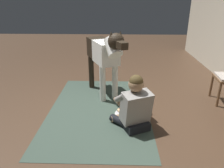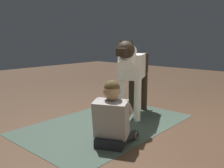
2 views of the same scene
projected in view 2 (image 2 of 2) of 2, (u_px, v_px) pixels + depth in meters
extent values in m
plane|color=#473222|center=(104.00, 126.00, 3.69)|extent=(15.51, 15.51, 0.00)
cube|color=#39493E|center=(107.00, 124.00, 3.78)|extent=(2.57, 1.64, 0.01)
cube|color=black|center=(110.00, 142.00, 2.97)|extent=(0.36, 0.41, 0.12)
cylinder|color=black|center=(103.00, 135.00, 3.17)|extent=(0.34, 0.38, 0.11)
cylinder|color=#A27E5A|center=(111.00, 132.00, 3.29)|extent=(0.25, 0.36, 0.09)
cylinder|color=black|center=(126.00, 138.00, 3.08)|extent=(0.40, 0.11, 0.11)
cylinder|color=#A27E5A|center=(123.00, 134.00, 3.24)|extent=(0.21, 0.37, 0.09)
cube|color=gray|center=(111.00, 119.00, 2.95)|extent=(0.42, 0.48, 0.47)
cylinder|color=gray|center=(101.00, 105.00, 3.11)|extent=(0.30, 0.19, 0.24)
cylinder|color=#A27E5A|center=(110.00, 113.00, 3.32)|extent=(0.28, 0.14, 0.12)
cylinder|color=gray|center=(128.00, 107.00, 3.01)|extent=(0.30, 0.19, 0.24)
cylinder|color=#A27E5A|center=(128.00, 115.00, 3.25)|extent=(0.26, 0.21, 0.12)
sphere|color=#A27E5A|center=(112.00, 91.00, 2.92)|extent=(0.21, 0.21, 0.21)
sphere|color=#4D3D20|center=(112.00, 88.00, 2.92)|extent=(0.19, 0.19, 0.19)
cylinder|color=white|center=(137.00, 101.00, 3.88)|extent=(0.11, 0.11, 0.66)
cylinder|color=white|center=(123.00, 99.00, 3.95)|extent=(0.11, 0.11, 0.66)
cylinder|color=black|center=(144.00, 92.00, 4.50)|extent=(0.11, 0.11, 0.66)
cylinder|color=black|center=(131.00, 91.00, 4.57)|extent=(0.11, 0.11, 0.66)
cube|color=white|center=(132.00, 66.00, 3.95)|extent=(0.62, 0.53, 0.38)
cube|color=black|center=(137.00, 64.00, 4.33)|extent=(0.55, 0.48, 0.37)
cylinder|color=white|center=(127.00, 57.00, 3.59)|extent=(0.44, 0.37, 0.38)
sphere|color=black|center=(126.00, 50.00, 3.48)|extent=(0.26, 0.26, 0.26)
cube|color=black|center=(122.00, 52.00, 3.28)|extent=(0.22, 0.18, 0.10)
cone|color=black|center=(131.00, 43.00, 3.45)|extent=(0.12, 0.12, 0.12)
cone|color=black|center=(121.00, 43.00, 3.50)|extent=(0.12, 0.12, 0.12)
cylinder|color=black|center=(140.00, 65.00, 4.57)|extent=(0.33, 0.18, 0.22)
cylinder|color=silver|center=(120.00, 132.00, 3.43)|extent=(0.24, 0.24, 0.01)
cylinder|color=#E8BA81|center=(119.00, 130.00, 3.43)|extent=(0.18, 0.14, 0.05)
cylinder|color=#E8BA81|center=(122.00, 130.00, 3.42)|extent=(0.18, 0.14, 0.05)
cylinder|color=#923920|center=(120.00, 130.00, 3.42)|extent=(0.18, 0.13, 0.04)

